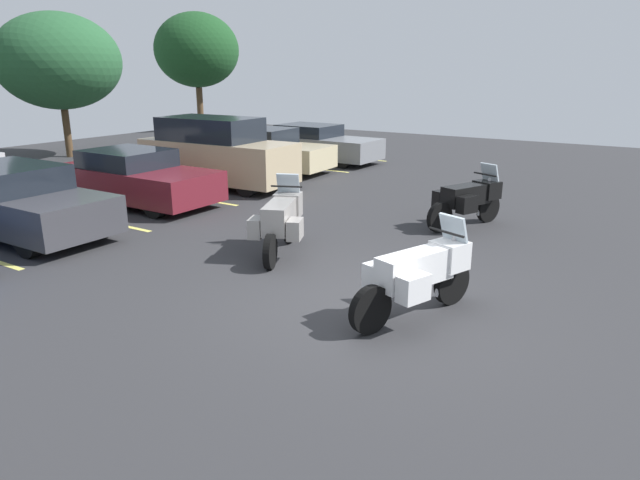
{
  "coord_description": "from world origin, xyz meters",
  "views": [
    {
      "loc": [
        -7.05,
        -3.73,
        3.39
      ],
      "look_at": [
        -0.22,
        0.62,
        0.94
      ],
      "focal_mm": 31.86,
      "sensor_mm": 36.0,
      "label": 1
    }
  ],
  "objects_px": {
    "motorcycle_third": "(281,219)",
    "car_charcoal": "(15,201)",
    "motorcycle_second": "(468,198)",
    "car_maroon": "(135,178)",
    "car_tan": "(216,153)",
    "car_champagne": "(263,150)",
    "car_grey": "(316,144)",
    "motorcycle_touring": "(419,273)"
  },
  "relations": [
    {
      "from": "car_charcoal",
      "to": "car_grey",
      "type": "bearing_deg",
      "value": 0.57
    },
    {
      "from": "car_tan",
      "to": "car_champagne",
      "type": "bearing_deg",
      "value": 9.51
    },
    {
      "from": "motorcycle_third",
      "to": "motorcycle_second",
      "type": "bearing_deg",
      "value": -31.94
    },
    {
      "from": "motorcycle_second",
      "to": "car_charcoal",
      "type": "bearing_deg",
      "value": 126.34
    },
    {
      "from": "car_maroon",
      "to": "car_tan",
      "type": "xyz_separation_m",
      "value": [
        2.88,
        -0.23,
        0.32
      ]
    },
    {
      "from": "car_charcoal",
      "to": "car_maroon",
      "type": "distance_m",
      "value": 3.33
    },
    {
      "from": "car_charcoal",
      "to": "motorcycle_third",
      "type": "bearing_deg",
      "value": -70.09
    },
    {
      "from": "car_maroon",
      "to": "car_charcoal",
      "type": "bearing_deg",
      "value": -176.0
    },
    {
      "from": "motorcycle_third",
      "to": "car_charcoal",
      "type": "height_order",
      "value": "car_charcoal"
    },
    {
      "from": "motorcycle_third",
      "to": "car_grey",
      "type": "bearing_deg",
      "value": 29.67
    },
    {
      "from": "motorcycle_second",
      "to": "car_champagne",
      "type": "bearing_deg",
      "value": 68.28
    },
    {
      "from": "car_maroon",
      "to": "car_grey",
      "type": "height_order",
      "value": "car_maroon"
    },
    {
      "from": "car_maroon",
      "to": "car_tan",
      "type": "height_order",
      "value": "car_tan"
    },
    {
      "from": "car_grey",
      "to": "car_champagne",
      "type": "bearing_deg",
      "value": 172.28
    },
    {
      "from": "car_maroon",
      "to": "motorcycle_second",
      "type": "bearing_deg",
      "value": -73.21
    },
    {
      "from": "motorcycle_touring",
      "to": "motorcycle_second",
      "type": "distance_m",
      "value": 5.18
    },
    {
      "from": "car_charcoal",
      "to": "car_maroon",
      "type": "bearing_deg",
      "value": 4.0
    },
    {
      "from": "car_grey",
      "to": "car_charcoal",
      "type": "bearing_deg",
      "value": -179.43
    },
    {
      "from": "car_maroon",
      "to": "car_tan",
      "type": "distance_m",
      "value": 2.9
    },
    {
      "from": "motorcycle_second",
      "to": "car_grey",
      "type": "relative_size",
      "value": 0.42
    },
    {
      "from": "motorcycle_third",
      "to": "car_grey",
      "type": "relative_size",
      "value": 0.43
    },
    {
      "from": "motorcycle_third",
      "to": "car_champagne",
      "type": "xyz_separation_m",
      "value": [
        7.09,
        5.96,
        0.03
      ]
    },
    {
      "from": "motorcycle_touring",
      "to": "car_grey",
      "type": "bearing_deg",
      "value": 38.77
    },
    {
      "from": "motorcycle_second",
      "to": "car_charcoal",
      "type": "xyz_separation_m",
      "value": [
        -5.76,
        7.83,
        0.07
      ]
    },
    {
      "from": "motorcycle_second",
      "to": "car_champagne",
      "type": "distance_m",
      "value": 8.95
    },
    {
      "from": "motorcycle_third",
      "to": "car_tan",
      "type": "relative_size",
      "value": 0.44
    },
    {
      "from": "car_tan",
      "to": "car_champagne",
      "type": "height_order",
      "value": "car_tan"
    },
    {
      "from": "car_maroon",
      "to": "car_grey",
      "type": "distance_m",
      "value": 8.47
    },
    {
      "from": "car_maroon",
      "to": "car_champagne",
      "type": "xyz_separation_m",
      "value": [
        5.74,
        0.25,
        0.04
      ]
    },
    {
      "from": "motorcycle_touring",
      "to": "car_tan",
      "type": "distance_m",
      "value": 10.41
    },
    {
      "from": "motorcycle_third",
      "to": "car_tan",
      "type": "height_order",
      "value": "car_tan"
    },
    {
      "from": "car_charcoal",
      "to": "car_tan",
      "type": "height_order",
      "value": "car_tan"
    },
    {
      "from": "car_charcoal",
      "to": "car_grey",
      "type": "relative_size",
      "value": 0.96
    },
    {
      "from": "car_charcoal",
      "to": "car_tan",
      "type": "distance_m",
      "value": 6.21
    },
    {
      "from": "motorcycle_second",
      "to": "car_maroon",
      "type": "xyz_separation_m",
      "value": [
        -2.43,
        8.06,
        0.03
      ]
    },
    {
      "from": "car_tan",
      "to": "car_maroon",
      "type": "bearing_deg",
      "value": 175.51
    },
    {
      "from": "motorcycle_third",
      "to": "car_maroon",
      "type": "relative_size",
      "value": 0.46
    },
    {
      "from": "motorcycle_touring",
      "to": "motorcycle_third",
      "type": "bearing_deg",
      "value": 68.65
    },
    {
      "from": "motorcycle_second",
      "to": "motorcycle_third",
      "type": "height_order",
      "value": "motorcycle_third"
    },
    {
      "from": "car_champagne",
      "to": "car_tan",
      "type": "bearing_deg",
      "value": -170.49
    },
    {
      "from": "motorcycle_second",
      "to": "car_grey",
      "type": "bearing_deg",
      "value": 52.75
    },
    {
      "from": "motorcycle_touring",
      "to": "motorcycle_second",
      "type": "xyz_separation_m",
      "value": [
        5.08,
        0.99,
        -0.01
      ]
    }
  ]
}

